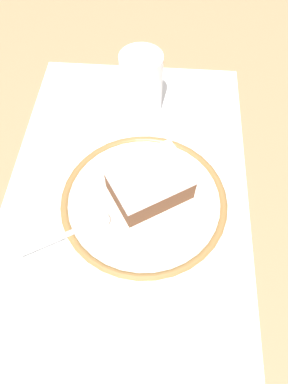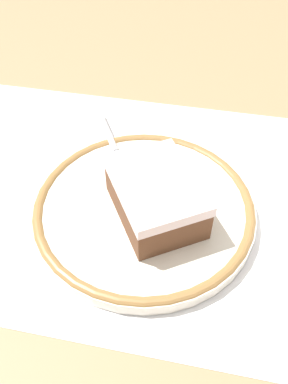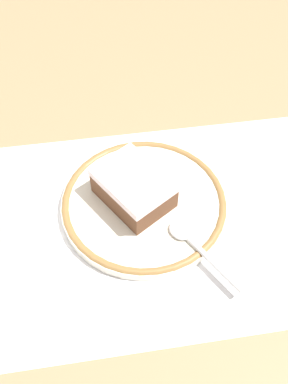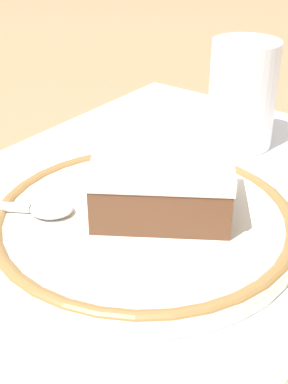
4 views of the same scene
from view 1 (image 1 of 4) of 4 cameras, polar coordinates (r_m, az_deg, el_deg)
ground_plane at (r=0.51m, az=-2.84°, el=-0.66°), size 2.40×2.40×0.00m
placemat at (r=0.51m, az=-2.84°, el=-0.61°), size 0.55×0.34×0.00m
plate at (r=0.49m, az=-0.00°, el=-1.55°), size 0.23×0.23×0.02m
cake_slice at (r=0.47m, az=0.89°, el=1.07°), size 0.12×0.12×0.05m
spoon at (r=0.47m, az=-10.29°, el=-5.84°), size 0.08×0.12×0.01m
cup at (r=0.58m, az=-0.43°, el=16.19°), size 0.06×0.06×0.10m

